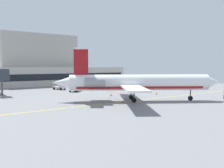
% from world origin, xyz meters
% --- Properties ---
extents(ground, '(120.00, 120.00, 0.11)m').
position_xyz_m(ground, '(0.00, 0.00, -0.05)').
color(ground, slate).
extents(terminal_building, '(66.82, 13.85, 18.00)m').
position_xyz_m(terminal_building, '(-1.59, 47.28, 6.19)').
color(terminal_building, '#B7B2A8').
rests_on(terminal_building, ground).
extents(regional_jet, '(29.26, 23.12, 10.01)m').
position_xyz_m(regional_jet, '(2.72, -1.11, 3.55)').
color(regional_jet, white).
rests_on(regional_jet, ground).
extents(baggage_tug, '(3.06, 3.99, 2.12)m').
position_xyz_m(baggage_tug, '(-0.91, 27.84, 0.96)').
color(baggage_tug, silver).
rests_on(baggage_tug, ground).
extents(pushback_tractor, '(4.16, 3.82, 1.99)m').
position_xyz_m(pushback_tractor, '(0.09, 20.51, 0.92)').
color(pushback_tractor, silver).
rests_on(pushback_tractor, ground).
extents(fuel_tank, '(7.78, 2.13, 2.31)m').
position_xyz_m(fuel_tank, '(16.16, 28.16, 1.31)').
color(fuel_tank, white).
rests_on(fuel_tank, ground).
extents(marshaller, '(0.83, 0.34, 1.89)m').
position_xyz_m(marshaller, '(19.26, -9.36, 0.96)').
color(marshaller, '#191E33').
rests_on(marshaller, ground).
extents(safety_cone_alpha, '(0.47, 0.47, 0.55)m').
position_xyz_m(safety_cone_alpha, '(13.77, 4.36, 0.25)').
color(safety_cone_alpha, orange).
rests_on(safety_cone_alpha, ground).
extents(safety_cone_bravo, '(0.47, 0.47, 0.55)m').
position_xyz_m(safety_cone_bravo, '(3.06, 7.99, 0.25)').
color(safety_cone_bravo, orange).
rests_on(safety_cone_bravo, ground).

